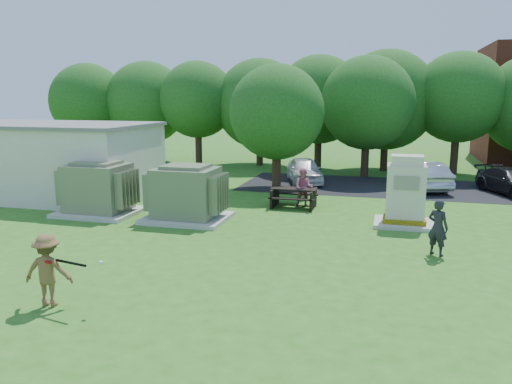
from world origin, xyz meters
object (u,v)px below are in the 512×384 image
(transformer_left, at_px, (98,190))
(batter, at_px, (48,270))
(transformer_right, at_px, (186,194))
(generator_cabinet, at_px, (405,195))
(picnic_table, at_px, (294,195))
(person_by_generator, at_px, (438,227))
(car_silver_a, at_px, (422,175))
(car_white, at_px, (304,170))
(person_at_picnic, at_px, (304,188))
(car_dark, at_px, (512,182))

(transformer_left, relative_size, batter, 1.84)
(transformer_right, height_order, batter, transformer_right)
(generator_cabinet, xyz_separation_m, picnic_table, (-4.37, 1.87, -0.60))
(transformer_right, bearing_deg, person_by_generator, -12.78)
(transformer_left, height_order, generator_cabinet, generator_cabinet)
(transformer_left, distance_m, car_silver_a, 15.34)
(person_by_generator, xyz_separation_m, car_white, (-5.81, 11.19, -0.17))
(transformer_left, relative_size, transformer_right, 1.00)
(transformer_left, relative_size, person_at_picnic, 1.86)
(person_at_picnic, distance_m, car_silver_a, 7.44)
(picnic_table, distance_m, car_dark, 10.78)
(generator_cabinet, bearing_deg, car_dark, 55.60)
(picnic_table, relative_size, batter, 1.15)
(transformer_right, height_order, car_white, transformer_right)
(transformer_right, bearing_deg, transformer_left, 180.00)
(transformer_left, distance_m, picnic_table, 7.81)
(picnic_table, relative_size, person_at_picnic, 1.17)
(person_by_generator, distance_m, car_dark, 11.31)
(picnic_table, bearing_deg, batter, -106.48)
(transformer_right, relative_size, car_white, 0.77)
(car_silver_a, bearing_deg, car_white, -22.35)
(person_at_picnic, xyz_separation_m, car_white, (-0.97, 5.84, -0.14))
(generator_cabinet, bearing_deg, transformer_right, -170.36)
(person_by_generator, height_order, car_dark, person_by_generator)
(picnic_table, bearing_deg, car_white, 95.67)
(transformer_right, xyz_separation_m, person_at_picnic, (3.79, 3.40, -0.16))
(generator_cabinet, relative_size, batter, 1.55)
(picnic_table, distance_m, person_at_picnic, 0.53)
(transformer_right, distance_m, person_by_generator, 8.85)
(generator_cabinet, bearing_deg, picnic_table, 156.86)
(person_at_picnic, bearing_deg, car_white, 98.35)
(transformer_right, bearing_deg, person_at_picnic, 41.85)
(car_silver_a, bearing_deg, person_at_picnic, 28.62)
(car_silver_a, height_order, car_dark, car_silver_a)
(batter, xyz_separation_m, car_silver_a, (8.65, 16.88, -0.12))
(transformer_left, bearing_deg, transformer_right, 0.00)
(transformer_left, height_order, transformer_right, same)
(transformer_right, xyz_separation_m, car_dark, (12.75, 8.58, -0.37))
(picnic_table, xyz_separation_m, car_white, (-0.60, 6.04, 0.16))
(person_by_generator, height_order, car_white, person_by_generator)
(transformer_right, distance_m, car_dark, 15.37)
(picnic_table, relative_size, car_silver_a, 0.45)
(car_white, relative_size, car_dark, 0.94)
(transformer_left, relative_size, generator_cabinet, 1.19)
(car_silver_a, bearing_deg, picnic_table, 27.60)
(car_silver_a, bearing_deg, car_dark, 155.51)
(transformer_right, bearing_deg, generator_cabinet, 9.64)
(generator_cabinet, bearing_deg, person_at_picnic, 152.54)
(batter, bearing_deg, picnic_table, -118.28)
(batter, bearing_deg, person_by_generator, -156.63)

